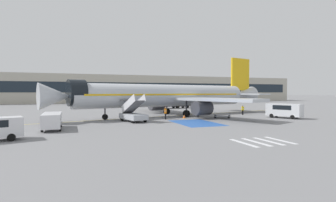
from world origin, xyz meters
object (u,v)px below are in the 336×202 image
at_px(fuel_tanker, 172,102).
at_px(ground_crew_1, 243,109).
at_px(boarding_stairs_forward, 133,115).
at_px(ground_crew_2, 198,112).
at_px(service_van_1, 284,110).
at_px(service_van_2, 52,119).
at_px(traffic_cone_0, 184,116).
at_px(airliner, 172,96).
at_px(baggage_cart, 222,116).
at_px(terminal_building, 150,89).
at_px(ground_crew_0, 166,112).

height_order(fuel_tanker, ground_crew_1, fuel_tanker).
xyz_separation_m(boarding_stairs_forward, ground_crew_2, (11.06, 2.28, -0.06)).
bearing_deg(service_van_1, service_van_2, 158.05).
distance_m(boarding_stairs_forward, traffic_cone_0, 8.79).
relative_size(airliner, baggage_cart, 13.74).
relative_size(fuel_tanker, service_van_1, 1.98).
bearing_deg(traffic_cone_0, fuel_tanker, 73.88).
bearing_deg(traffic_cone_0, boarding_stairs_forward, -166.62).
relative_size(baggage_cart, terminal_building, 0.02).
xyz_separation_m(airliner, traffic_cone_0, (0.41, -4.51, -3.20)).
distance_m(service_van_1, traffic_cone_0, 15.62).
bearing_deg(baggage_cart, ground_crew_1, -25.37).
relative_size(airliner, fuel_tanker, 3.79).
relative_size(fuel_tanker, ground_crew_1, 6.46).
distance_m(airliner, ground_crew_2, 5.78).
xyz_separation_m(boarding_stairs_forward, service_van_1, (23.22, -3.19, 0.37)).
bearing_deg(terminal_building, ground_crew_1, -91.17).
bearing_deg(airliner, fuel_tanker, -34.63).
distance_m(boarding_stairs_forward, baggage_cart, 14.31).
bearing_deg(service_van_2, ground_crew_2, -162.66).
xyz_separation_m(ground_crew_0, ground_crew_2, (5.95, 1.21, -0.16)).
bearing_deg(ground_crew_0, ground_crew_2, -36.31).
bearing_deg(fuel_tanker, ground_crew_1, -170.96).
relative_size(airliner, boarding_stairs_forward, 7.42).
bearing_deg(ground_crew_0, traffic_cone_0, -32.17).
relative_size(service_van_2, ground_crew_0, 3.05).
distance_m(service_van_2, ground_crew_1, 31.84).
bearing_deg(terminal_building, ground_crew_0, -103.91).
bearing_deg(service_van_1, traffic_cone_0, 136.01).
bearing_deg(boarding_stairs_forward, ground_crew_1, -2.89).
distance_m(baggage_cart, ground_crew_0, 9.25).
bearing_deg(boarding_stairs_forward, terminal_building, 58.43).
bearing_deg(ground_crew_2, boarding_stairs_forward, -148.74).
bearing_deg(service_van_2, service_van_1, -178.44).
relative_size(ground_crew_2, traffic_cone_0, 2.93).
relative_size(boarding_stairs_forward, service_van_2, 0.99).
xyz_separation_m(airliner, ground_crew_1, (12.64, -2.48, -2.51)).
bearing_deg(service_van_2, terminal_building, -114.22).
xyz_separation_m(fuel_tanker, terminal_building, (6.61, 43.57, 3.67)).
bearing_deg(ground_crew_1, baggage_cart, 29.60).
relative_size(ground_crew_0, ground_crew_2, 1.16).
height_order(boarding_stairs_forward, baggage_cart, boarding_stairs_forward).
height_order(service_van_2, baggage_cart, service_van_2).
bearing_deg(fuel_tanker, boarding_stairs_forward, 144.87).
relative_size(baggage_cart, ground_crew_1, 1.78).
relative_size(airliner, service_van_2, 7.37).
relative_size(ground_crew_1, terminal_building, 0.01).
bearing_deg(traffic_cone_0, service_van_2, -160.11).
xyz_separation_m(airliner, boarding_stairs_forward, (-8.11, -6.54, -2.51)).
height_order(ground_crew_0, terminal_building, terminal_building).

